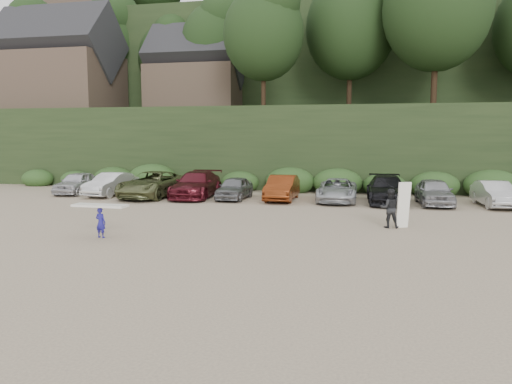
# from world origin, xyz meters

# --- Properties ---
(ground) EXTENTS (120.00, 120.00, 0.00)m
(ground) POSITION_xyz_m (0.00, 0.00, 0.00)
(ground) COLOR tan
(ground) RESTS_ON ground
(hillside_backdrop) EXTENTS (90.00, 41.50, 28.00)m
(hillside_backdrop) POSITION_xyz_m (-0.26, 35.93, 11.22)
(hillside_backdrop) COLOR black
(hillside_backdrop) RESTS_ON ground
(parked_cars) EXTENTS (36.81, 6.36, 1.64)m
(parked_cars) POSITION_xyz_m (1.51, 10.04, 0.77)
(parked_cars) COLOR silver
(parked_cars) RESTS_ON ground
(child_surfer) EXTENTS (2.18, 0.66, 1.30)m
(child_surfer) POSITION_xyz_m (-6.77, -2.36, 0.88)
(child_surfer) COLOR navy
(child_surfer) RESTS_ON ground
(adult_surfer) EXTENTS (1.30, 0.70, 1.98)m
(adult_surfer) POSITION_xyz_m (4.26, 2.23, 0.85)
(adult_surfer) COLOR black
(adult_surfer) RESTS_ON ground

